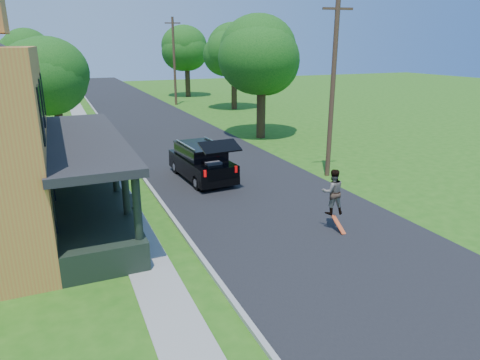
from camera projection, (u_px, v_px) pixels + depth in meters
name	position (u px, v px, depth m)	size (l,w,h in m)	color
ground	(333.00, 250.00, 13.61)	(140.00, 140.00, 0.00)	#245D12
street	(172.00, 135.00, 31.12)	(8.00, 120.00, 0.02)	black
curb	(115.00, 139.00, 29.58)	(0.15, 120.00, 0.12)	#979692
sidewalk	(91.00, 141.00, 29.00)	(1.30, 120.00, 0.03)	gray
front_walk	(13.00, 228.00, 15.28)	(6.50, 1.20, 0.03)	gray
black_suv	(202.00, 162.00, 20.62)	(2.15, 4.96, 2.26)	black
skateboarder	(333.00, 192.00, 14.86)	(0.91, 0.79, 1.62)	black
skateboard	(338.00, 225.00, 14.92)	(0.27, 0.72, 0.56)	#CA3F11
tree_left_mid	(52.00, 67.00, 26.54)	(5.44, 5.44, 7.66)	black
tree_left_far	(17.00, 56.00, 40.86)	(6.82, 6.99, 8.19)	black
tree_right_near	(261.00, 51.00, 28.40)	(6.26, 5.94, 8.85)	black
tree_right_mid	(234.00, 49.00, 41.70)	(6.04, 6.23, 8.55)	black
tree_right_far	(186.00, 46.00, 52.01)	(6.74, 6.42, 9.25)	black
utility_pole_near	(333.00, 88.00, 20.13)	(1.42, 0.40, 8.33)	#493221
utility_pole_far	(174.00, 61.00, 45.20)	(1.60, 0.54, 8.99)	#493221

